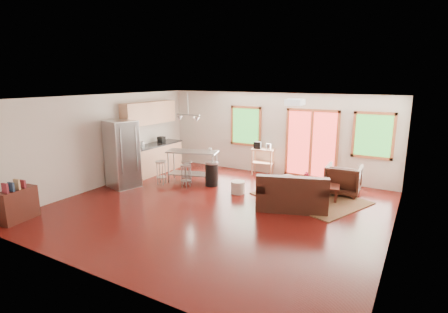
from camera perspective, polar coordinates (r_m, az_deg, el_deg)
The scene contains 28 objects.
floor at distance 8.47m, azimuth -1.03°, elevation -8.40°, with size 7.50×7.00×0.02m, color #390A08.
ceiling at distance 7.91m, azimuth -1.10°, elevation 9.59°, with size 7.50×7.00×0.02m, color silver.
back_wall at distance 11.19m, azimuth 8.27°, elevation 3.62°, with size 7.50×0.02×2.60m, color beige.
left_wall at distance 10.50m, azimuth -18.94°, elevation 2.47°, with size 0.02×7.00×2.60m, color beige.
right_wall at distance 6.99m, azimuth 26.41°, elevation -3.04°, with size 0.02×7.00×2.60m, color beige.
front_wall at distance 5.50m, azimuth -20.40°, elevation -6.52°, with size 7.50×0.02×2.60m, color beige.
window_left at distance 11.52m, azimuth 3.57°, elevation 4.99°, with size 1.10×0.05×1.30m.
french_doors at distance 10.80m, azimuth 14.05°, elevation 1.96°, with size 1.60×0.05×2.10m.
window_right at distance 10.41m, azimuth 23.19°, elevation 3.16°, with size 1.10×0.05×1.30m.
rug at distance 9.34m, azimuth 13.84°, elevation -6.59°, with size 2.51×1.93×0.03m, color #4D6438.
loveseat at distance 8.46m, azimuth 11.00°, elevation -6.13°, with size 1.84×1.40×0.87m.
coffee_table at distance 9.28m, azimuth 15.42°, elevation -4.77°, with size 1.03×0.73×0.38m.
armchair at distance 9.82m, azimuth 18.91°, elevation -3.33°, with size 0.86×0.81×0.89m, color black.
ottoman at distance 9.80m, azimuth 10.33°, elevation -4.45°, with size 0.56×0.56×0.37m, color black.
pouf at distance 9.44m, azimuth 2.28°, elevation -5.04°, with size 0.38×0.38×0.33m, color beige.
vase at distance 9.12m, azimuth 13.30°, elevation -3.72°, with size 0.24×0.25×0.32m.
cabinets at distance 11.55m, azimuth -11.58°, elevation 1.90°, with size 0.64×2.24×2.30m.
refrigerator at distance 10.24m, azimuth -16.27°, elevation 0.39°, with size 0.92×0.90×1.89m.
island at distance 10.37m, azimuth -5.18°, elevation -0.70°, with size 1.59×1.00×0.94m.
cup at distance 10.25m, azimuth -2.30°, elevation 1.24°, with size 0.11×0.09×0.11m, color silver.
bar_stool_a at distance 10.33m, azimuth -10.24°, elevation -1.70°, with size 0.40×0.40×0.69m.
bar_stool_b at distance 10.23m, azimuth -6.09°, elevation -1.71°, with size 0.41×0.41×0.68m.
bar_stool_c at distance 9.92m, azimuth -6.28°, elevation -2.32°, with size 0.32×0.32×0.65m.
trash_can at distance 10.05m, azimuth -2.02°, elevation -2.81°, with size 0.46×0.46×0.70m.
kitchen_cart at distance 11.17m, azimuth 6.26°, elevation 0.67°, with size 0.77×0.57×1.07m.
bookshelf at distance 8.83m, azimuth -30.58°, elevation -6.74°, with size 0.41×0.83×0.94m.
ceiling_flush at distance 7.79m, azimuth 11.50°, elevation 8.71°, with size 0.35×0.35×0.12m, color white.
pendant_light at distance 10.27m, azimuth -5.88°, elevation 6.24°, with size 0.80×0.18×0.79m.
Camera 1 is at (4.08, -6.77, 3.03)m, focal length 28.00 mm.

